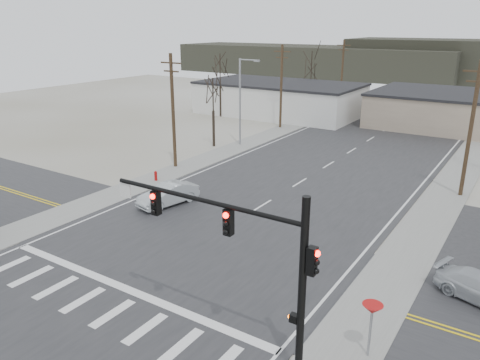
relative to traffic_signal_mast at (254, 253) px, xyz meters
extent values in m
plane|color=beige|center=(-7.89, 6.20, -4.67)|extent=(140.00, 140.00, 0.00)
cube|color=#262628|center=(-7.89, 21.20, -4.65)|extent=(18.00, 110.00, 0.05)
cube|color=#262628|center=(-7.89, 6.20, -4.65)|extent=(90.00, 10.00, 0.04)
cube|color=gray|center=(-18.49, 26.20, -4.64)|extent=(3.00, 90.00, 0.06)
cube|color=gray|center=(2.71, 26.20, -4.64)|extent=(3.00, 90.00, 0.06)
cylinder|color=black|center=(1.91, 0.00, -1.07)|extent=(0.28, 0.28, 7.20)
cylinder|color=black|center=(-2.29, 0.00, 1.53)|extent=(8.40, 0.18, 0.18)
cube|color=black|center=(-1.09, 0.00, 0.93)|extent=(0.32, 0.30, 1.00)
cube|color=black|center=(-4.59, 0.00, 0.93)|extent=(0.32, 0.30, 1.00)
sphere|color=#FF0C05|center=(-1.09, -0.17, 1.25)|extent=(0.22, 0.22, 0.22)
sphere|color=#FF0C05|center=(-4.59, -0.17, 1.25)|extent=(0.22, 0.22, 0.22)
cube|color=black|center=(2.21, 0.00, 0.33)|extent=(0.30, 0.30, 1.00)
cube|color=silver|center=(-6.29, 0.00, 1.13)|extent=(0.60, 0.04, 0.60)
cube|color=black|center=(1.66, 0.00, -2.07)|extent=(0.30, 0.25, 0.30)
sphere|color=#FF5905|center=(1.51, 0.00, -2.07)|extent=(0.18, 0.18, 0.18)
cylinder|color=#A50C0C|center=(-18.09, 14.20, -4.32)|extent=(0.24, 0.24, 0.70)
sphere|color=#A50C0C|center=(-18.09, 14.20, -3.92)|extent=(0.24, 0.24, 0.24)
cylinder|color=gray|center=(3.61, 2.70, -3.62)|extent=(0.10, 0.10, 2.10)
cone|color=#A50C0C|center=(3.61, 2.70, -2.52)|extent=(0.80, 0.80, 0.40)
cube|color=silver|center=(-23.89, 46.20, -2.57)|extent=(22.00, 12.00, 4.20)
cube|color=black|center=(-23.89, 46.20, -0.32)|extent=(22.30, 12.30, 0.30)
cylinder|color=#44351F|center=(-19.39, 18.20, 0.33)|extent=(0.30, 0.30, 10.00)
cube|color=#44351F|center=(-19.39, 18.20, 4.53)|extent=(2.20, 0.12, 0.12)
cube|color=#44351F|center=(-19.39, 18.20, 3.83)|extent=(1.60, 0.12, 0.12)
cylinder|color=#44351F|center=(-19.39, 38.20, 0.33)|extent=(0.30, 0.30, 10.00)
cube|color=#44351F|center=(-19.39, 38.20, 4.53)|extent=(2.20, 0.12, 0.12)
cube|color=#44351F|center=(-19.39, 38.20, 3.83)|extent=(1.60, 0.12, 0.12)
cylinder|color=#44351F|center=(-19.39, 58.20, 0.33)|extent=(0.30, 0.30, 10.00)
cube|color=#44351F|center=(-19.39, 58.20, 4.53)|extent=(2.20, 0.12, 0.12)
cube|color=#44351F|center=(-19.39, 58.20, 3.83)|extent=(1.60, 0.12, 0.12)
cylinder|color=#44351F|center=(3.61, 24.20, 0.33)|extent=(0.30, 0.30, 10.00)
cube|color=#44351F|center=(3.61, 24.20, 4.53)|extent=(2.20, 0.12, 0.12)
cube|color=#44351F|center=(3.61, 24.20, 3.83)|extent=(1.60, 0.12, 0.12)
cylinder|color=gray|center=(-18.89, 28.20, -0.17)|extent=(0.20, 0.20, 9.00)
cylinder|color=gray|center=(-17.89, 28.20, 4.23)|extent=(2.00, 0.12, 0.12)
cube|color=gray|center=(-16.89, 28.20, 4.18)|extent=(0.60, 0.25, 0.18)
cylinder|color=black|center=(-20.89, 26.20, -2.80)|extent=(0.28, 0.28, 3.75)
cylinder|color=black|center=(-20.89, 26.20, 0.58)|extent=(0.14, 0.14, 3.75)
cylinder|color=black|center=(-21.89, 52.20, -2.42)|extent=(0.28, 0.28, 4.50)
cylinder|color=black|center=(-21.89, 52.20, 1.63)|extent=(0.14, 0.14, 4.50)
cylinder|color=black|center=(-29.89, 40.20, -2.42)|extent=(0.28, 0.28, 4.50)
cylinder|color=black|center=(-29.89, 40.20, 1.63)|extent=(0.14, 0.14, 4.50)
cube|color=#333026|center=(-42.89, 98.20, -1.17)|extent=(70.00, 18.00, 7.00)
imported|color=#ABB2B6|center=(-13.67, 10.72, -3.87)|extent=(2.56, 4.81, 1.51)
imported|color=black|center=(-3.87, 52.90, -3.77)|extent=(3.13, 6.18, 1.72)
imported|color=black|center=(-12.28, 54.21, -3.92)|extent=(1.85, 4.22, 1.41)
camera|label=1|loc=(7.66, -12.73, 7.71)|focal=35.00mm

